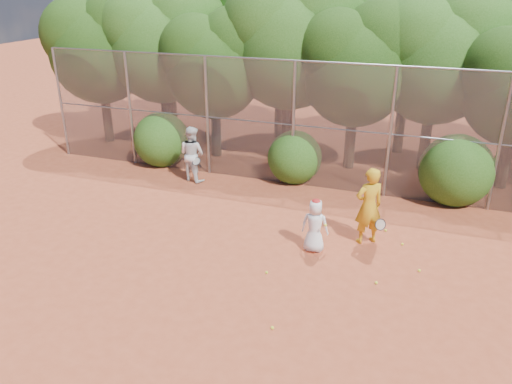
% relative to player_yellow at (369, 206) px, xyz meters
% --- Properties ---
extents(ground, '(80.00, 80.00, 0.00)m').
position_rel_player_yellow_xyz_m(ground, '(-1.91, -2.80, -1.02)').
color(ground, '#9C3E23').
rests_on(ground, ground).
extents(fence_back, '(20.05, 0.09, 4.03)m').
position_rel_player_yellow_xyz_m(fence_back, '(-2.02, 3.20, 1.04)').
color(fence_back, gray).
rests_on(fence_back, ground).
extents(tree_0, '(4.38, 3.81, 6.00)m').
position_rel_player_yellow_xyz_m(tree_0, '(-11.35, 5.24, 2.92)').
color(tree_0, black).
rests_on(tree_0, ground).
extents(tree_1, '(4.64, 4.03, 6.35)m').
position_rel_player_yellow_xyz_m(tree_1, '(-8.85, 5.74, 3.15)').
color(tree_1, black).
rests_on(tree_1, ground).
extents(tree_2, '(3.99, 3.47, 5.47)m').
position_rel_player_yellow_xyz_m(tree_2, '(-6.35, 5.04, 2.57)').
color(tree_2, black).
rests_on(tree_2, ground).
extents(tree_3, '(4.89, 4.26, 6.70)m').
position_rel_player_yellow_xyz_m(tree_3, '(-3.84, 6.05, 3.38)').
color(tree_3, black).
rests_on(tree_3, ground).
extents(tree_4, '(4.19, 3.64, 5.73)m').
position_rel_player_yellow_xyz_m(tree_4, '(-1.35, 5.44, 2.74)').
color(tree_4, black).
rests_on(tree_4, ground).
extents(tree_5, '(4.51, 3.92, 6.17)m').
position_rel_player_yellow_xyz_m(tree_5, '(1.15, 6.24, 3.03)').
color(tree_5, black).
rests_on(tree_5, ground).
extents(tree_9, '(4.83, 4.20, 6.62)m').
position_rel_player_yellow_xyz_m(tree_9, '(-9.84, 8.05, 3.32)').
color(tree_9, black).
rests_on(tree_9, ground).
extents(tree_10, '(5.15, 4.48, 7.06)m').
position_rel_player_yellow_xyz_m(tree_10, '(-4.84, 8.25, 3.61)').
color(tree_10, black).
rests_on(tree_10, ground).
extents(tree_11, '(4.64, 4.03, 6.35)m').
position_rel_player_yellow_xyz_m(tree_11, '(0.15, 7.84, 3.15)').
color(tree_11, black).
rests_on(tree_11, ground).
extents(bush_0, '(2.00, 2.00, 2.00)m').
position_rel_player_yellow_xyz_m(bush_0, '(-7.91, 3.50, -0.02)').
color(bush_0, '#224B12').
rests_on(bush_0, ground).
extents(bush_1, '(1.80, 1.80, 1.80)m').
position_rel_player_yellow_xyz_m(bush_1, '(-2.91, 3.50, -0.12)').
color(bush_1, '#224B12').
rests_on(bush_1, ground).
extents(bush_2, '(2.20, 2.20, 2.20)m').
position_rel_player_yellow_xyz_m(bush_2, '(2.09, 3.50, 0.08)').
color(bush_2, '#224B12').
rests_on(bush_2, ground).
extents(player_yellow, '(0.95, 0.83, 2.03)m').
position_rel_player_yellow_xyz_m(player_yellow, '(0.00, 0.00, 0.00)').
color(player_yellow, gold).
rests_on(player_yellow, ground).
extents(player_teen, '(0.70, 0.48, 1.41)m').
position_rel_player_yellow_xyz_m(player_teen, '(-1.16, -0.88, -0.31)').
color(player_teen, white).
rests_on(player_teen, ground).
extents(player_white, '(1.06, 0.92, 1.86)m').
position_rel_player_yellow_xyz_m(player_white, '(-6.12, 2.39, -0.09)').
color(player_white, silver).
rests_on(player_white, ground).
extents(ball_0, '(0.07, 0.07, 0.07)m').
position_rel_player_yellow_xyz_m(ball_0, '(0.52, -1.89, -0.98)').
color(ball_0, yellow).
rests_on(ball_0, ground).
extents(ball_1, '(0.07, 0.07, 0.07)m').
position_rel_player_yellow_xyz_m(ball_1, '(0.43, 0.75, -0.98)').
color(ball_1, yellow).
rests_on(ball_1, ground).
extents(ball_2, '(0.07, 0.07, 0.07)m').
position_rel_player_yellow_xyz_m(ball_2, '(-1.18, -4.15, -0.98)').
color(ball_2, yellow).
rests_on(ball_2, ground).
extents(ball_3, '(0.07, 0.07, 0.07)m').
position_rel_player_yellow_xyz_m(ball_3, '(1.39, -1.04, -0.98)').
color(ball_3, yellow).
rests_on(ball_3, ground).
extents(ball_4, '(0.07, 0.07, 0.07)m').
position_rel_player_yellow_xyz_m(ball_4, '(-1.92, -2.31, -0.98)').
color(ball_4, yellow).
rests_on(ball_4, ground).
extents(ball_5, '(0.07, 0.07, 0.07)m').
position_rel_player_yellow_xyz_m(ball_5, '(0.92, 0.12, -0.98)').
color(ball_5, yellow).
rests_on(ball_5, ground).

